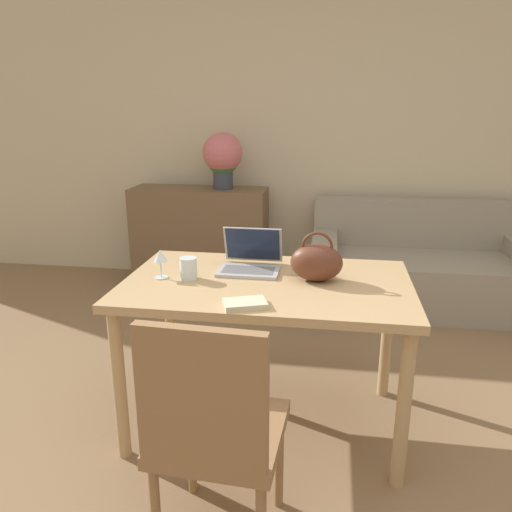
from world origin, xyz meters
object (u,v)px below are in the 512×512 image
(laptop, at_px, (251,258))
(handbag, at_px, (317,262))
(drinking_glass, at_px, (188,268))
(couch, at_px, (419,270))
(wine_glass, at_px, (160,258))
(flower_vase, at_px, (223,157))
(chair, at_px, (214,427))

(laptop, height_order, handbag, handbag)
(drinking_glass, bearing_deg, couch, 53.17)
(wine_glass, xyz_separation_m, flower_vase, (-0.14, 2.03, 0.28))
(couch, height_order, flower_vase, flower_vase)
(handbag, distance_m, flower_vase, 2.17)
(couch, xyz_separation_m, drinking_glass, (-1.40, -1.87, 0.55))
(couch, bearing_deg, handbag, -113.77)
(laptop, bearing_deg, couch, 55.88)
(wine_glass, bearing_deg, couch, 50.73)
(flower_vase, bearing_deg, drinking_glass, -82.25)
(couch, distance_m, laptop, 2.08)
(laptop, distance_m, handbag, 0.36)
(couch, distance_m, flower_vase, 1.90)
(laptop, xyz_separation_m, wine_glass, (-0.40, -0.21, 0.05))
(drinking_glass, distance_m, flower_vase, 2.07)
(chair, relative_size, flower_vase, 1.99)
(drinking_glass, bearing_deg, handbag, 6.55)
(drinking_glass, relative_size, handbag, 0.43)
(chair, distance_m, drinking_glass, 0.89)
(couch, distance_m, drinking_glass, 2.39)
(laptop, bearing_deg, wine_glass, -152.63)
(flower_vase, bearing_deg, couch, -5.46)
(couch, height_order, laptop, laptop)
(chair, xyz_separation_m, couch, (1.09, 2.64, -0.25))
(chair, bearing_deg, drinking_glass, 114.46)
(drinking_glass, bearing_deg, wine_glass, -176.56)
(couch, height_order, wine_glass, wine_glass)
(flower_vase, bearing_deg, chair, -78.31)
(chair, height_order, couch, chair)
(couch, relative_size, handbag, 7.11)
(wine_glass, bearing_deg, flower_vase, 93.96)
(drinking_glass, height_order, flower_vase, flower_vase)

